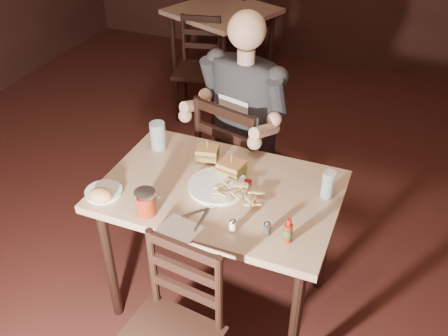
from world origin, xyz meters
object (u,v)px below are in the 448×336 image
at_px(bg_table, 222,19).
at_px(glass_left, 158,136).
at_px(bg_chair_far, 243,24).
at_px(hot_sauce, 288,230).
at_px(syrup_dispenser, 146,203).
at_px(bg_chair_near, 198,70).
at_px(dinner_plate, 218,187).
at_px(glass_right, 328,184).
at_px(side_plate, 104,192).
at_px(diner, 241,97).
at_px(main_table, 220,203).
at_px(chair_far, 244,165).

height_order(bg_table, glass_left, glass_left).
distance_m(bg_chair_far, hot_sauce, 3.47).
distance_m(glass_left, syrup_dispenser, 0.52).
distance_m(bg_table, bg_chair_near, 0.61).
distance_m(bg_chair_near, dinner_plate, 2.12).
bearing_deg(glass_right, bg_table, 122.27).
xyz_separation_m(glass_right, side_plate, (-0.94, -0.36, -0.06)).
relative_size(glass_right, hot_sauce, 1.16).
distance_m(bg_chair_near, diner, 1.65).
bearing_deg(syrup_dispenser, glass_left, 112.18).
height_order(bg_chair_near, dinner_plate, bg_chair_near).
bearing_deg(dinner_plate, side_plate, -153.43).
xyz_separation_m(bg_chair_near, hot_sauce, (1.36, -2.07, 0.41)).
bearing_deg(main_table, diner, 100.82).
bearing_deg(syrup_dispenser, hot_sauce, 5.83).
bearing_deg(bg_table, glass_left, -76.09).
xyz_separation_m(bg_chair_near, syrup_dispenser, (0.74, -2.14, 0.41)).
bearing_deg(syrup_dispenser, bg_chair_far, 102.85).
bearing_deg(glass_right, bg_chair_near, 129.78).
height_order(chair_far, dinner_plate, chair_far).
distance_m(main_table, dinner_plate, 0.10).
xyz_separation_m(main_table, syrup_dispenser, (-0.23, -0.28, 0.15)).
xyz_separation_m(main_table, bg_table, (-0.97, 2.40, 0.00)).
distance_m(chair_far, diner, 0.47).
bearing_deg(side_plate, diner, 65.16).
bearing_deg(hot_sauce, chair_far, 120.34).
bearing_deg(bg_chair_near, glass_right, -62.85).
bearing_deg(diner, hot_sauce, -42.95).
distance_m(diner, glass_left, 0.49).
relative_size(bg_chair_far, hot_sauce, 8.07).
xyz_separation_m(syrup_dispenser, side_plate, (-0.25, 0.05, -0.05)).
xyz_separation_m(bg_chair_far, dinner_plate, (0.96, -2.96, 0.32)).
distance_m(bg_chair_near, syrup_dispenser, 2.30).
relative_size(main_table, glass_left, 7.43).
xyz_separation_m(diner, syrup_dispenser, (-0.12, -0.84, -0.12)).
height_order(bg_chair_near, side_plate, bg_chair_near).
bearing_deg(glass_right, hot_sauce, -103.53).
xyz_separation_m(chair_far, bg_chair_far, (-0.87, 2.35, -0.02)).
distance_m(bg_table, dinner_plate, 2.59).
distance_m(dinner_plate, glass_right, 0.50).
height_order(main_table, glass_left, glass_left).
bearing_deg(bg_table, glass_right, -57.73).
relative_size(bg_chair_near, dinner_plate, 3.04).
bearing_deg(diner, bg_chair_near, 138.30).
bearing_deg(hot_sauce, glass_left, 152.87).
height_order(bg_chair_far, side_plate, bg_chair_far).
bearing_deg(bg_chair_far, bg_chair_near, 110.06).
bearing_deg(bg_chair_far, glass_right, 137.02).
xyz_separation_m(main_table, bg_chair_near, (-0.97, 1.85, -0.26)).
height_order(bg_table, dinner_plate, dinner_plate).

